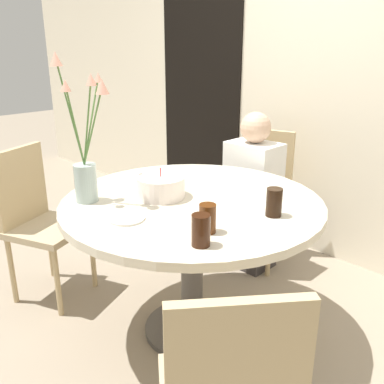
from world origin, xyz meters
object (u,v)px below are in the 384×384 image
Objects in this scene: chair_far_back at (260,188)px; drink_glass_2 at (208,218)px; person_woman at (252,197)px; birthday_cake at (161,187)px; chair_left_flank at (37,214)px; flower_vase at (85,156)px; drink_glass_0 at (201,230)px; drink_glass_1 at (274,202)px; side_plate at (127,218)px.

drink_glass_2 is (0.60, -1.19, 0.30)m from chair_far_back.
drink_glass_2 is at bearing -61.86° from person_woman.
person_woman is (-0.10, 0.90, -0.31)m from birthday_cake.
chair_left_flank is 0.76m from flower_vase.
drink_glass_1 reaches higher than drink_glass_0.
person_woman is at bearing 96.61° from birthday_cake.
chair_far_back is 1.14m from drink_glass_1.
drink_glass_2 is (-0.09, -0.34, -0.00)m from drink_glass_1.
flower_vase is 0.91m from drink_glass_1.
birthday_cake is at bearing 110.73° from side_plate.
chair_far_back is 1.37m from drink_glass_2.
flower_vase is 0.64× the size of person_woman.
drink_glass_0 is at bearing 3.69° from flower_vase.
chair_far_back is 7.65× the size of drink_glass_2.
side_plate is at bearing -95.48° from chair_far_back.
chair_left_flank is 7.34× the size of drink_glass_0.
chair_far_back is 1.50m from chair_left_flank.
side_plate is at bearing -69.27° from birthday_cake.
person_woman is at bearing -52.35° from chair_left_flank.
side_plate is (0.91, 0.00, 0.25)m from chair_left_flank.
side_plate is at bearing -155.13° from drink_glass_2.
person_woman is at bearing 85.16° from flower_vase.
flower_vase reaches higher than drink_glass_2.
drink_glass_2 is at bearing 24.87° from side_plate.
drink_glass_0 is 0.12× the size of person_woman.
drink_glass_2 is at bearing -104.69° from drink_glass_1.
chair_left_flank is 1.35m from drink_glass_0.
flower_vase is at bearing -108.83° from chair_far_back.
side_plate is 1.25× the size of drink_glass_1.
drink_glass_1 reaches higher than drink_glass_2.
birthday_cake is at bearing -83.39° from person_woman.
chair_far_back reaches higher than drink_glass_0.
flower_vase is 0.70m from drink_glass_2.
drink_glass_2 is (0.45, -0.14, 0.01)m from birthday_cake.
flower_vase is 0.74m from drink_glass_0.
flower_vase is at bearing -94.84° from person_woman.
flower_vase is at bearing 179.18° from side_plate.
person_woman reaches higher than drink_glass_0.
drink_glass_0 is at bearing -61.53° from person_woman.
drink_glass_1 is 0.12× the size of person_woman.
birthday_cake is at bearing 154.59° from drink_glass_0.
person_woman is at bearing 118.47° from drink_glass_0.
flower_vase is 5.52× the size of drink_glass_0.
drink_glass_0 is (0.52, -0.25, 0.01)m from birthday_cake.
drink_glass_1 is (1.34, 0.50, 0.31)m from chair_left_flank.
chair_left_flank reaches higher than drink_glass_0.
drink_glass_1 is at bearing 20.21° from birthday_cake.
flower_vase is (-0.21, -0.29, 0.17)m from birthday_cake.
chair_far_back reaches higher than birthday_cake.
person_woman reaches higher than birthday_cake.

